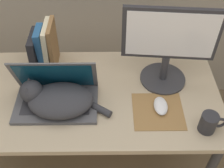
{
  "coord_description": "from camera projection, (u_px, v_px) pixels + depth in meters",
  "views": [
    {
      "loc": [
        0.11,
        -0.6,
        1.73
      ],
      "look_at": [
        0.12,
        0.29,
        0.81
      ],
      "focal_mm": 45.0,
      "sensor_mm": 36.0,
      "label": 1
    }
  ],
  "objects": [
    {
      "name": "mug",
      "position": [
        209.0,
        123.0,
        1.19
      ],
      "size": [
        0.11,
        0.07,
        0.09
      ],
      "color": "#28282D",
      "rests_on": "desk"
    },
    {
      "name": "book_row",
      "position": [
        44.0,
        48.0,
        1.44
      ],
      "size": [
        0.13,
        0.17,
        0.26
      ],
      "color": "#232328",
      "rests_on": "desk"
    },
    {
      "name": "laptop",
      "position": [
        56.0,
        95.0,
        1.3
      ],
      "size": [
        0.38,
        0.23,
        0.23
      ],
      "color": "#4C4C51",
      "rests_on": "desk"
    },
    {
      "name": "desk",
      "position": [
        89.0,
        104.0,
        1.43
      ],
      "size": [
        1.29,
        0.64,
        0.71
      ],
      "color": "tan",
      "rests_on": "ground_plane"
    },
    {
      "name": "computer_mouse",
      "position": [
        161.0,
        106.0,
        1.3
      ],
      "size": [
        0.06,
        0.11,
        0.03
      ],
      "color": "silver",
      "rests_on": "mousepad"
    },
    {
      "name": "cat",
      "position": [
        57.0,
        99.0,
        1.27
      ],
      "size": [
        0.42,
        0.21,
        0.14
      ],
      "color": "#333338",
      "rests_on": "desk"
    },
    {
      "name": "external_monitor",
      "position": [
        169.0,
        45.0,
        1.28
      ],
      "size": [
        0.43,
        0.23,
        0.41
      ],
      "color": "#333338",
      "rests_on": "desk"
    },
    {
      "name": "mousepad",
      "position": [
        158.0,
        111.0,
        1.29
      ],
      "size": [
        0.23,
        0.22,
        0.0
      ],
      "color": "olive",
      "rests_on": "desk"
    }
  ]
}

